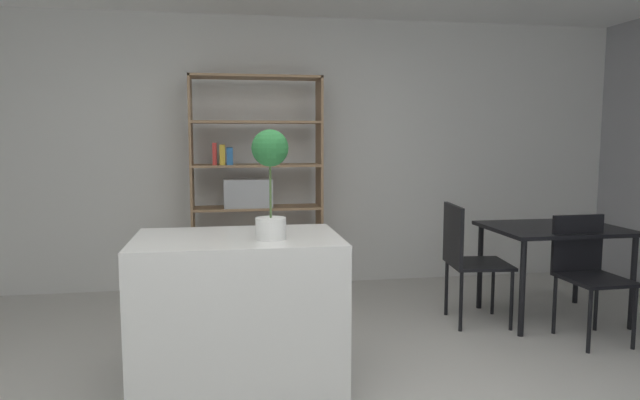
% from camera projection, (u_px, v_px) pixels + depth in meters
% --- Properties ---
extents(back_partition, '(7.34, 0.06, 2.60)m').
position_uv_depth(back_partition, '(263.00, 153.00, 5.50)').
color(back_partition, silver).
rests_on(back_partition, ground_plane).
extents(kitchen_island, '(1.17, 0.77, 0.90)m').
position_uv_depth(kitchen_island, '(239.00, 313.00, 3.28)').
color(kitchen_island, white).
rests_on(kitchen_island, ground_plane).
extents(potted_plant_on_island, '(0.20, 0.20, 0.61)m').
position_uv_depth(potted_plant_on_island, '(270.00, 172.00, 3.10)').
color(potted_plant_on_island, white).
rests_on(potted_plant_on_island, kitchen_island).
extents(open_bookshelf, '(1.19, 0.33, 2.01)m').
position_uv_depth(open_bookshelf, '(251.00, 190.00, 5.20)').
color(open_bookshelf, '#997551').
rests_on(open_bookshelf, ground_plane).
extents(dining_table, '(1.02, 0.82, 0.75)m').
position_uv_depth(dining_table, '(554.00, 237.00, 4.51)').
color(dining_table, black).
rests_on(dining_table, ground_plane).
extents(dining_chair_near, '(0.43, 0.47, 0.89)m').
position_uv_depth(dining_chair_near, '(586.00, 266.00, 4.11)').
color(dining_chair_near, black).
rests_on(dining_chair_near, ground_plane).
extents(dining_chair_island_side, '(0.50, 0.50, 0.94)m').
position_uv_depth(dining_chair_island_side, '(466.00, 253.00, 4.41)').
color(dining_chair_island_side, black).
rests_on(dining_chair_island_side, ground_plane).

